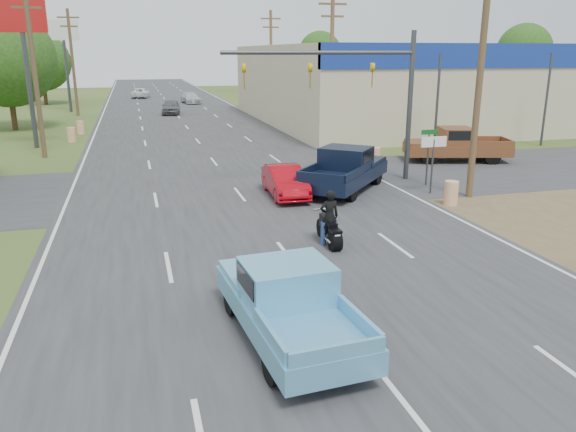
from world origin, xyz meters
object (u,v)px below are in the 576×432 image
object	(u,v)px
blue_pickup	(286,299)
brown_pickup	(455,144)
distant_car_silver	(191,98)
navy_pickup	(346,168)
rider	(329,219)
distant_car_white	(141,93)
motorcycle	(330,232)
red_convertible	(285,182)
distant_car_grey	(171,107)

from	to	relation	value
blue_pickup	brown_pickup	distance (m)	22.76
brown_pickup	distant_car_silver	distance (m)	43.75
navy_pickup	brown_pickup	bearing A→B (deg)	70.98
rider	distant_car_silver	world-z (taller)	rider
distant_car_white	motorcycle	bearing A→B (deg)	101.38
distant_car_silver	distant_car_white	xyz separation A→B (m)	(-5.72, 10.51, -0.01)
red_convertible	distant_car_grey	bearing A→B (deg)	95.95
red_convertible	navy_pickup	xyz separation A→B (m)	(2.97, 0.50, 0.33)
blue_pickup	navy_pickup	size ratio (longest dim) A/B	0.90
motorcycle	distant_car_silver	bearing A→B (deg)	89.10
distant_car_silver	red_convertible	bearing A→B (deg)	-97.69
brown_pickup	navy_pickup	bearing A→B (deg)	135.42
brown_pickup	distant_car_white	size ratio (longest dim) A/B	1.34
distant_car_white	rider	bearing A→B (deg)	101.38
blue_pickup	red_convertible	bearing A→B (deg)	70.61
distant_car_grey	distant_car_white	world-z (taller)	distant_car_grey
motorcycle	blue_pickup	world-z (taller)	blue_pickup
red_convertible	navy_pickup	bearing A→B (deg)	11.69
motorcycle	distant_car_grey	bearing A→B (deg)	93.10
rider	distant_car_grey	xyz separation A→B (m)	(-2.06, 42.23, -0.12)
distant_car_silver	distant_car_white	size ratio (longest dim) A/B	0.98
red_convertible	brown_pickup	bearing A→B (deg)	27.20
brown_pickup	distant_car_white	world-z (taller)	brown_pickup
motorcycle	distant_car_white	distance (m)	65.07
blue_pickup	distant_car_silver	bearing A→B (deg)	81.64
motorcycle	rider	xyz separation A→B (m)	(0.00, 0.05, 0.40)
rider	distant_car_silver	xyz separation A→B (m)	(1.16, 54.35, -0.21)
rider	blue_pickup	distance (m)	6.22
distant_car_grey	distant_car_white	distance (m)	22.77
blue_pickup	navy_pickup	bearing A→B (deg)	59.30
navy_pickup	distant_car_white	size ratio (longest dim) A/B	1.28
distant_car_grey	distant_car_silver	distance (m)	12.55
brown_pickup	red_convertible	bearing A→B (deg)	130.69
rider	distant_car_grey	size ratio (longest dim) A/B	0.40
red_convertible	distant_car_white	world-z (taller)	red_convertible
blue_pickup	brown_pickup	size ratio (longest dim) A/B	0.86
rider	red_convertible	bearing A→B (deg)	-92.27
rider	distant_car_silver	size ratio (longest dim) A/B	0.38
brown_pickup	distant_car_grey	distance (m)	33.32
red_convertible	brown_pickup	size ratio (longest dim) A/B	0.64
distant_car_grey	distant_car_white	xyz separation A→B (m)	(-2.50, 22.63, -0.10)
blue_pickup	navy_pickup	xyz separation A→B (m)	(6.18, 12.55, 0.12)
motorcycle	rider	size ratio (longest dim) A/B	1.19
navy_pickup	rider	bearing A→B (deg)	-73.63
distant_car_silver	distant_car_white	distance (m)	11.96
blue_pickup	navy_pickup	world-z (taller)	navy_pickup
red_convertible	motorcycle	xyz separation A→B (m)	(-0.30, -6.60, -0.19)
red_convertible	distant_car_silver	distance (m)	47.81
motorcycle	distant_car_grey	xyz separation A→B (m)	(-2.06, 42.28, 0.27)
rider	navy_pickup	world-z (taller)	navy_pickup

